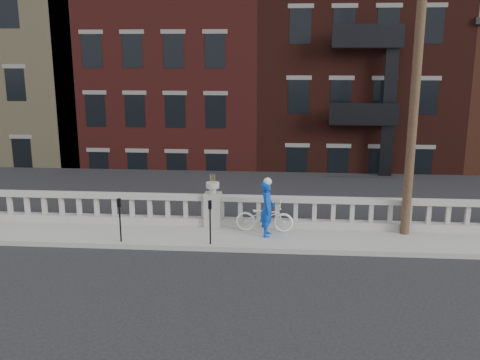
# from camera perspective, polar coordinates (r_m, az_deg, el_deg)

# --- Properties ---
(ground) EXTENTS (120.00, 120.00, 0.00)m
(ground) POSITION_cam_1_polar(r_m,az_deg,el_deg) (14.35, -4.93, -10.33)
(ground) COLOR black
(ground) RESTS_ON ground
(sidewalk) EXTENTS (32.00, 2.20, 0.15)m
(sidewalk) POSITION_cam_1_polar(r_m,az_deg,el_deg) (17.08, -3.30, -6.06)
(sidewalk) COLOR gray
(sidewalk) RESTS_ON ground
(balustrade) EXTENTS (28.00, 0.34, 1.03)m
(balustrade) POSITION_cam_1_polar(r_m,az_deg,el_deg) (17.80, -2.91, -3.32)
(balustrade) COLOR gray
(balustrade) RESTS_ON sidewalk
(planter_pedestal) EXTENTS (0.55, 0.55, 1.76)m
(planter_pedestal) POSITION_cam_1_polar(r_m,az_deg,el_deg) (17.74, -2.91, -2.74)
(planter_pedestal) COLOR gray
(planter_pedestal) RESTS_ON sidewalk
(lower_level) EXTENTS (80.00, 44.00, 20.80)m
(lower_level) POSITION_cam_1_polar(r_m,az_deg,el_deg) (36.16, 1.88, 8.49)
(lower_level) COLOR #605E59
(lower_level) RESTS_ON ground
(utility_pole) EXTENTS (1.60, 0.28, 10.00)m
(utility_pole) POSITION_cam_1_polar(r_m,az_deg,el_deg) (17.01, 18.33, 10.98)
(utility_pole) COLOR #422D1E
(utility_pole) RESTS_ON sidewalk
(parking_meter_c) EXTENTS (0.10, 0.09, 1.36)m
(parking_meter_c) POSITION_cam_1_polar(r_m,az_deg,el_deg) (16.56, -12.71, -3.66)
(parking_meter_c) COLOR black
(parking_meter_c) RESTS_ON sidewalk
(parking_meter_d) EXTENTS (0.10, 0.09, 1.36)m
(parking_meter_d) POSITION_cam_1_polar(r_m,az_deg,el_deg) (15.97, -3.21, -3.98)
(parking_meter_d) COLOR black
(parking_meter_d) RESTS_ON sidewalk
(bicycle) EXTENTS (1.87, 0.70, 0.97)m
(bicycle) POSITION_cam_1_polar(r_m,az_deg,el_deg) (17.20, 2.63, -3.94)
(bicycle) COLOR white
(bicycle) RESTS_ON sidewalk
(cyclist) EXTENTS (0.46, 0.67, 1.76)m
(cyclist) POSITION_cam_1_polar(r_m,az_deg,el_deg) (16.70, 2.93, -3.06)
(cyclist) COLOR #0C3DB5
(cyclist) RESTS_ON sidewalk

